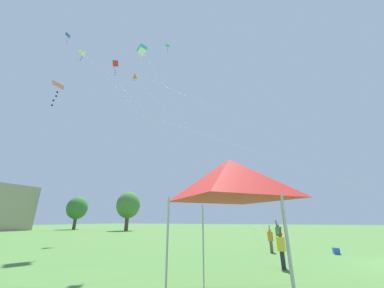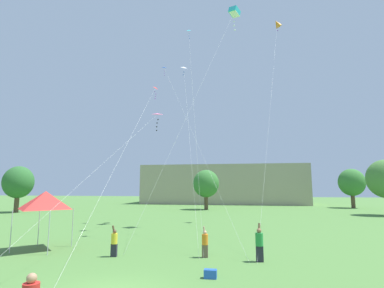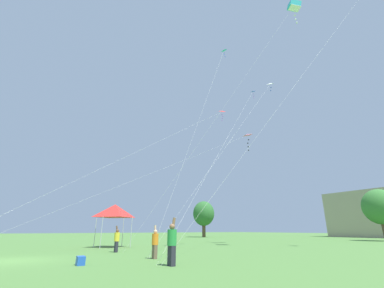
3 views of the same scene
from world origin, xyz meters
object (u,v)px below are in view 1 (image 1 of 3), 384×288
object	(u,v)px
kite_pink_delta_1	(60,86)
person_orange_shirt	(271,239)
kite_white_delta_2	(84,55)
kite_blue_delta_5	(77,44)
festival_tent	(230,179)
kite_orange_diamond_0	(135,76)
cooler_box	(336,251)
kite_cyan_box_3	(142,50)
kite_red_delta_6	(123,67)
person_yellow_shirt	(281,248)
person_green_shirt	(278,234)
kite_cyan_delta_4	(171,51)

from	to	relation	value
kite_pink_delta_1	person_orange_shirt	bearing A→B (deg)	-63.14
kite_white_delta_2	kite_blue_delta_5	bearing A→B (deg)	-144.93
festival_tent	kite_blue_delta_5	size ratio (longest dim) A/B	0.20
kite_pink_delta_1	kite_orange_diamond_0	bearing A→B (deg)	16.94
cooler_box	person_orange_shirt	distance (m)	3.92
kite_pink_delta_1	kite_cyan_box_3	distance (m)	14.23
kite_red_delta_6	cooler_box	bearing A→B (deg)	-62.78
person_yellow_shirt	kite_orange_diamond_0	size ratio (longest dim) A/B	0.07
kite_orange_diamond_0	kite_red_delta_6	bearing A→B (deg)	-144.43
kite_pink_delta_1	kite_blue_delta_5	distance (m)	5.26
person_green_shirt	kite_blue_delta_5	distance (m)	23.77
cooler_box	kite_blue_delta_5	bearing A→B (deg)	110.79
kite_white_delta_2	kite_red_delta_6	xyz separation A→B (m)	(-1.56, -6.64, -4.76)
cooler_box	kite_blue_delta_5	world-z (taller)	kite_blue_delta_5
festival_tent	person_yellow_shirt	xyz separation A→B (m)	(5.32, -1.06, -2.26)
person_yellow_shirt	kite_cyan_delta_4	size ratio (longest dim) A/B	0.10
kite_white_delta_2	kite_blue_delta_5	distance (m)	2.41
person_yellow_shirt	person_orange_shirt	bearing A→B (deg)	164.13
kite_orange_diamond_0	kite_cyan_delta_4	xyz separation A→B (m)	(-9.07, -11.23, -6.68)
kite_cyan_box_3	kite_pink_delta_1	bearing A→B (deg)	176.15
kite_pink_delta_1	kite_red_delta_6	size ratio (longest dim) A/B	1.19
festival_tent	kite_blue_delta_5	bearing A→B (deg)	73.03
kite_orange_diamond_0	person_yellow_shirt	bearing A→B (deg)	-122.52
person_orange_shirt	cooler_box	bearing A→B (deg)	40.22
kite_orange_diamond_0	kite_red_delta_6	world-z (taller)	kite_orange_diamond_0
kite_pink_delta_1	cooler_box	bearing A→B (deg)	-66.33
kite_cyan_box_3	kite_blue_delta_5	xyz separation A→B (m)	(-7.94, 1.04, -5.99)
kite_blue_delta_5	cooler_box	bearing A→B (deg)	-69.21
person_orange_shirt	festival_tent	bearing A→B (deg)	-62.51
festival_tent	kite_cyan_delta_4	xyz separation A→B (m)	(8.30, 6.62, 14.12)
cooler_box	kite_cyan_box_3	distance (m)	28.59
person_yellow_shirt	kite_red_delta_6	xyz separation A→B (m)	(-0.74, 9.76, 12.24)
person_yellow_shirt	kite_cyan_box_3	bearing A→B (deg)	-139.46
person_yellow_shirt	person_orange_shirt	distance (m)	5.22
cooler_box	kite_cyan_box_3	size ratio (longest dim) A/B	0.02
person_green_shirt	kite_white_delta_2	distance (m)	24.54
cooler_box	kite_white_delta_2	world-z (taller)	kite_white_delta_2
kite_cyan_delta_4	kite_red_delta_6	xyz separation A→B (m)	(-3.72, 2.08, -4.13)
kite_pink_delta_1	kite_red_delta_6	world-z (taller)	kite_red_delta_6
kite_orange_diamond_0	kite_blue_delta_5	xyz separation A→B (m)	(-13.08, -3.80, -6.89)
person_green_shirt	kite_red_delta_6	xyz separation A→B (m)	(-8.93, 9.57, 12.12)
kite_blue_delta_5	person_green_shirt	bearing A→B (deg)	-58.26
kite_orange_diamond_0	kite_cyan_box_3	bearing A→B (deg)	-136.71
cooler_box	kite_orange_diamond_0	bearing A→B (deg)	74.39
kite_red_delta_6	person_orange_shirt	bearing A→B (deg)	-56.92
person_yellow_shirt	kite_pink_delta_1	distance (m)	18.43
kite_blue_delta_5	kite_white_delta_2	bearing A→B (deg)	35.07
kite_orange_diamond_0	kite_white_delta_2	distance (m)	13.00
person_green_shirt	kite_blue_delta_5	bearing A→B (deg)	30.92
person_green_shirt	kite_pink_delta_1	bearing A→B (deg)	34.09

